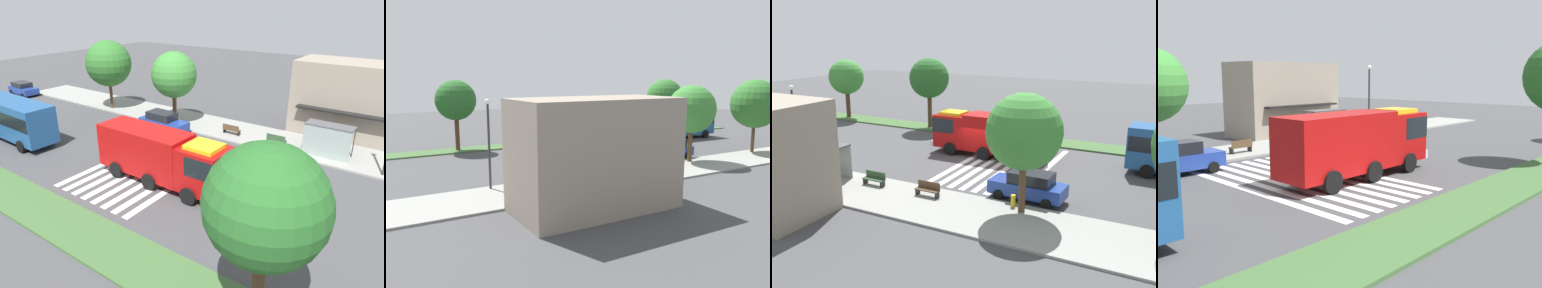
% 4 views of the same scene
% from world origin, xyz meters
% --- Properties ---
extents(ground_plane, '(120.00, 120.00, 0.00)m').
position_xyz_m(ground_plane, '(0.00, 0.00, 0.00)').
color(ground_plane, '#424244').
extents(sidewalk, '(60.00, 5.11, 0.14)m').
position_xyz_m(sidewalk, '(0.00, 9.55, 0.07)').
color(sidewalk, gray).
rests_on(sidewalk, ground_plane).
extents(median_strip, '(60.00, 3.00, 0.14)m').
position_xyz_m(median_strip, '(0.00, -8.50, 0.07)').
color(median_strip, '#3D6033').
rests_on(median_strip, ground_plane).
extents(crosswalk, '(6.75, 12.60, 0.01)m').
position_xyz_m(crosswalk, '(-2.87, 0.00, 0.01)').
color(crosswalk, silver).
rests_on(crosswalk, ground_plane).
extents(fire_truck, '(9.60, 2.82, 3.51)m').
position_xyz_m(fire_truck, '(-0.41, -1.78, 2.00)').
color(fire_truck, '#A50C0C').
rests_on(fire_truck, ground_plane).
extents(parked_car_mid, '(4.75, 2.15, 1.83)m').
position_xyz_m(parked_car_mid, '(-6.90, 5.80, 0.93)').
color(parked_car_mid, navy).
rests_on(parked_car_mid, ground_plane).
extents(bus_stop_shelter, '(3.50, 1.40, 2.46)m').
position_xyz_m(bus_stop_shelter, '(7.00, 8.46, 1.89)').
color(bus_stop_shelter, '#4C4C51').
rests_on(bus_stop_shelter, sidewalk).
extents(bench_near_shelter, '(1.60, 0.50, 0.90)m').
position_xyz_m(bench_near_shelter, '(3.00, 8.46, 0.59)').
color(bench_near_shelter, '#2D472D').
rests_on(bench_near_shelter, sidewalk).
extents(bench_west_of_shelter, '(1.60, 0.50, 0.90)m').
position_xyz_m(bench_west_of_shelter, '(-1.24, 8.46, 0.59)').
color(bench_west_of_shelter, '#4C3823').
rests_on(bench_west_of_shelter, sidewalk).
extents(street_lamp, '(0.36, 0.36, 6.12)m').
position_xyz_m(street_lamp, '(11.17, 7.60, 3.76)').
color(street_lamp, '#2D2D30').
rests_on(street_lamp, sidewalk).
extents(sidewalk_tree_west, '(4.27, 4.27, 6.85)m').
position_xyz_m(sidewalk_tree_west, '(-7.29, 8.00, 4.83)').
color(sidewalk_tree_west, '#513823').
rests_on(sidewalk_tree_west, sidewalk).
extents(median_tree_west, '(4.14, 4.14, 7.26)m').
position_xyz_m(median_tree_west, '(9.33, -8.50, 5.29)').
color(median_tree_west, '#47301E').
rests_on(median_tree_west, median_strip).
extents(median_tree_center, '(4.00, 4.00, 6.74)m').
position_xyz_m(median_tree_center, '(20.76, -8.50, 4.84)').
color(median_tree_center, '#47301E').
rests_on(median_tree_center, median_strip).
extents(fire_hydrant, '(0.28, 0.28, 0.70)m').
position_xyz_m(fire_hydrant, '(-6.58, 7.50, 0.49)').
color(fire_hydrant, gold).
rests_on(fire_hydrant, sidewalk).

